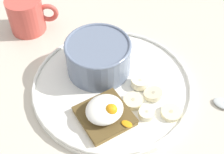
# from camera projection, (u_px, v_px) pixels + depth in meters

# --- Properties ---
(ground_plane) EXTENTS (1.20, 1.20, 0.02)m
(ground_plane) POSITION_uv_depth(u_px,v_px,m) (112.00, 91.00, 0.59)
(ground_plane) COLOR beige
(ground_plane) RESTS_ON ground
(plate) EXTENTS (0.29, 0.29, 0.02)m
(plate) POSITION_uv_depth(u_px,v_px,m) (112.00, 85.00, 0.57)
(plate) COLOR white
(plate) RESTS_ON ground_plane
(oatmeal_bowl) EXTENTS (0.12, 0.12, 0.06)m
(oatmeal_bowl) POSITION_uv_depth(u_px,v_px,m) (98.00, 57.00, 0.57)
(oatmeal_bowl) COLOR slate
(oatmeal_bowl) RESTS_ON plate
(toast_slice) EXTENTS (0.09, 0.09, 0.01)m
(toast_slice) POSITION_uv_depth(u_px,v_px,m) (105.00, 116.00, 0.52)
(toast_slice) COLOR brown
(toast_slice) RESTS_ON plate
(poached_egg) EXTENTS (0.06, 0.08, 0.03)m
(poached_egg) POSITION_uv_depth(u_px,v_px,m) (105.00, 110.00, 0.50)
(poached_egg) COLOR white
(poached_egg) RESTS_ON toast_slice
(banana_slice_front) EXTENTS (0.04, 0.04, 0.01)m
(banana_slice_front) POSITION_uv_depth(u_px,v_px,m) (153.00, 94.00, 0.55)
(banana_slice_front) COLOR beige
(banana_slice_front) RESTS_ON plate
(banana_slice_left) EXTENTS (0.03, 0.03, 0.01)m
(banana_slice_left) POSITION_uv_depth(u_px,v_px,m) (147.00, 113.00, 0.52)
(banana_slice_left) COLOR #EEE6BE
(banana_slice_left) RESTS_ON plate
(banana_slice_back) EXTENTS (0.04, 0.04, 0.01)m
(banana_slice_back) POSITION_uv_depth(u_px,v_px,m) (171.00, 113.00, 0.52)
(banana_slice_back) COLOR beige
(banana_slice_back) RESTS_ON plate
(banana_slice_right) EXTENTS (0.05, 0.05, 0.01)m
(banana_slice_right) POSITION_uv_depth(u_px,v_px,m) (135.00, 100.00, 0.54)
(banana_slice_right) COLOR beige
(banana_slice_right) RESTS_ON plate
(banana_slice_inner) EXTENTS (0.04, 0.04, 0.02)m
(banana_slice_inner) POSITION_uv_depth(u_px,v_px,m) (140.00, 82.00, 0.56)
(banana_slice_inner) COLOR #F6E9C0
(banana_slice_inner) RESTS_ON plate
(coffee_mug) EXTENTS (0.10, 0.08, 0.08)m
(coffee_mug) POSITION_uv_depth(u_px,v_px,m) (27.00, 14.00, 0.66)
(coffee_mug) COLOR #D55145
(coffee_mug) RESTS_ON ground_plane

